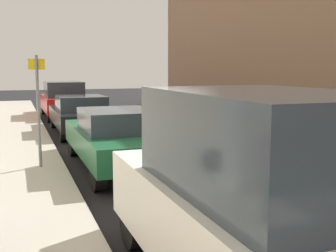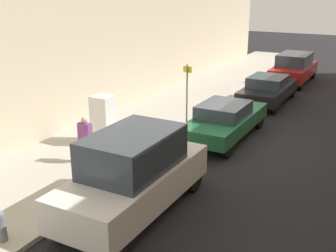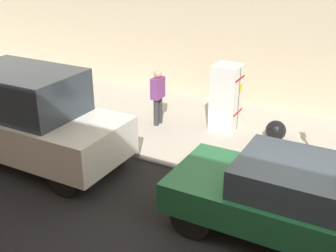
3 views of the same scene
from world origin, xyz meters
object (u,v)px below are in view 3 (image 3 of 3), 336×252
pedestrian_walking_far (158,94)px  parked_sedan_green (308,204)px  fire_hydrant (7,98)px  discarded_refrigerator (226,98)px  parked_van_white (26,116)px  trash_bag (276,131)px

pedestrian_walking_far → parked_sedan_green: size_ratio=0.32×
pedestrian_walking_far → parked_sedan_green: (2.97, 4.54, -0.23)m
fire_hydrant → parked_sedan_green: parked_sedan_green is taller
pedestrian_walking_far → discarded_refrigerator: bearing=-77.2°
fire_hydrant → parked_van_white: size_ratio=0.15×
discarded_refrigerator → pedestrian_walking_far: bearing=-71.6°
trash_bag → pedestrian_walking_far: 3.18m
discarded_refrigerator → trash_bag: (0.06, 1.37, -0.62)m
discarded_refrigerator → trash_bag: bearing=87.4°
parked_sedan_green → parked_van_white: bearing=-90.0°
parked_van_white → pedestrian_walking_far: bearing=149.7°
discarded_refrigerator → parked_sedan_green: discarded_refrigerator is taller
pedestrian_walking_far → parked_van_white: size_ratio=0.32×
pedestrian_walking_far → parked_sedan_green: bearing=-128.8°
trash_bag → discarded_refrigerator: bearing=-92.6°
fire_hydrant → discarded_refrigerator: bearing=106.1°
discarded_refrigerator → parked_van_white: parked_van_white is taller
pedestrian_walking_far → parked_van_white: (2.97, -1.74, 0.09)m
fire_hydrant → parked_sedan_green: size_ratio=0.15×
pedestrian_walking_far → parked_van_white: bearing=144.1°
fire_hydrant → trash_bag: (-1.71, 7.50, -0.12)m
pedestrian_walking_far → parked_sedan_green: pedestrian_walking_far is taller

